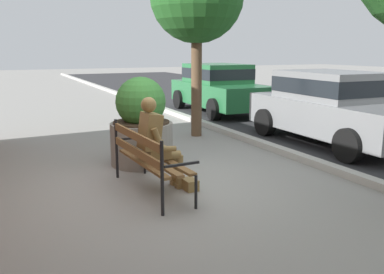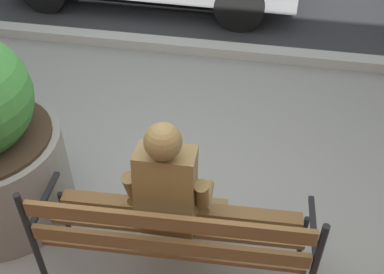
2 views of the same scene
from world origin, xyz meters
name	(u,v)px [view 2 (image 2 of 2)]	position (x,y,z in m)	size (l,w,h in m)	color
ground_plane	(150,246)	(0.00, 0.00, 0.00)	(80.00, 80.00, 0.00)	gray
curb_stone	(209,48)	(0.00, 2.90, 0.06)	(60.00, 0.20, 0.12)	#B2AFA8
park_bench	(173,232)	(0.24, -0.25, 0.54)	(1.82, 0.62, 0.95)	brown
bronze_statue_seated	(173,194)	(0.21, -0.04, 0.67)	(0.63, 0.77, 1.37)	olive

